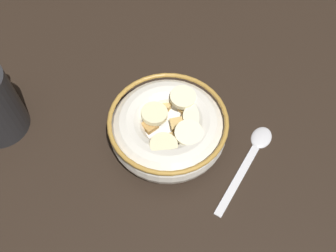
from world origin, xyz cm
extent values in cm
cube|color=black|center=(0.00, 0.00, -1.00)|extent=(114.87, 114.87, 2.00)
cylinder|color=silver|center=(0.00, 0.00, 0.30)|extent=(8.43, 8.43, 0.60)
torus|color=silver|center=(0.00, 0.00, 2.36)|extent=(15.32, 15.32, 4.73)
torus|color=#B28438|center=(0.00, 0.00, 4.43)|extent=(15.46, 15.46, 0.60)
cylinder|color=white|center=(0.00, 0.00, 2.58)|extent=(12.49, 12.49, 0.40)
cube|color=#AD7F42|center=(1.48, 3.04, 3.16)|extent=(1.71, 1.72, 0.77)
cube|color=tan|center=(0.08, -1.18, 3.32)|extent=(1.88, 1.92, 0.88)
cube|color=#AD7F42|center=(-2.54, -2.50, 3.11)|extent=(1.86, 1.85, 0.78)
cube|color=tan|center=(-2.32, -0.11, 3.29)|extent=(2.11, 2.16, 0.91)
cube|color=tan|center=(-3.18, 1.99, 3.16)|extent=(2.11, 2.14, 0.88)
cube|color=tan|center=(3.53, 0.02, 3.22)|extent=(2.36, 2.36, 0.81)
cube|color=tan|center=(2.25, -2.67, 3.08)|extent=(2.35, 2.35, 0.78)
cube|color=#AD7F42|center=(0.05, 2.34, 3.33)|extent=(2.37, 2.37, 0.83)
cube|color=#B78947|center=(-3.98, 0.29, 3.22)|extent=(1.88, 1.92, 0.85)
cube|color=tan|center=(-0.74, 4.43, 3.12)|extent=(2.39, 2.39, 0.79)
cube|color=#B78947|center=(3.67, -3.23, 3.21)|extent=(2.39, 2.41, 0.92)
cube|color=#B78947|center=(3.27, 3.17, 3.12)|extent=(2.39, 2.39, 0.85)
cube|color=#B78947|center=(4.21, -1.37, 3.32)|extent=(2.29, 2.27, 0.89)
cube|color=tan|center=(1.98, 1.08, 3.29)|extent=(2.34, 2.32, 0.85)
cube|color=#AD7F42|center=(-4.88, 2.03, 3.17)|extent=(1.83, 1.77, 0.92)
cube|color=#AD7F42|center=(-1.84, -4.43, 3.35)|extent=(2.09, 2.03, 0.95)
cube|color=#AD7F42|center=(0.38, -5.28, 3.11)|extent=(1.88, 1.80, 0.99)
cube|color=#AD7F42|center=(-4.41, -1.86, 3.07)|extent=(2.36, 2.37, 0.80)
cube|color=tan|center=(-0.90, -3.06, 3.08)|extent=(2.25, 2.28, 0.87)
cylinder|color=beige|center=(1.32, 1.68, 4.09)|extent=(3.99, 4.01, 0.97)
cylinder|color=#F9EFC6|center=(-2.12, -2.41, 4.45)|extent=(4.87, 4.85, 1.38)
cylinder|color=#F4EABC|center=(0.61, -3.69, 3.95)|extent=(4.75, 4.75, 1.23)
cylinder|color=#F4EABC|center=(3.40, -2.18, 4.48)|extent=(4.91, 4.90, 1.07)
cylinder|color=beige|center=(-3.56, 0.76, 4.19)|extent=(4.87, 4.90, 1.09)
ellipsoid|color=silver|center=(-0.76, -12.77, 0.40)|extent=(4.53, 4.31, 0.80)
cube|color=silver|center=(-6.79, -8.47, 0.18)|extent=(9.65, 7.29, 0.36)
camera|label=1|loc=(-24.83, 1.53, 42.05)|focal=38.14mm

